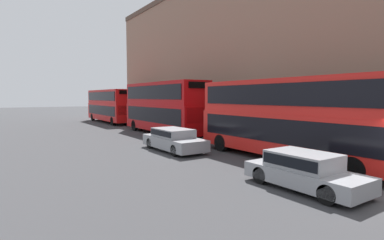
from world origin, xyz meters
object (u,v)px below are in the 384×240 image
(bus_second_in_queue, at_px, (164,106))
(pedestrian, at_px, (170,122))
(bus_leading, at_px, (289,116))
(car_hatchback, at_px, (174,139))
(car_dark_sedan, at_px, (304,170))
(bus_third_in_queue, at_px, (111,105))

(bus_second_in_queue, height_order, pedestrian, bus_second_in_queue)
(bus_leading, height_order, car_hatchback, bus_leading)
(bus_second_in_queue, xyz_separation_m, car_dark_sedan, (-3.40, -16.55, -1.76))
(bus_second_in_queue, height_order, car_dark_sedan, bus_second_in_queue)
(bus_second_in_queue, distance_m, car_hatchback, 8.39)
(bus_third_in_queue, xyz_separation_m, car_dark_sedan, (-3.40, -30.52, -1.57))
(bus_second_in_queue, bearing_deg, bus_third_in_queue, 90.00)
(bus_third_in_queue, bearing_deg, bus_second_in_queue, -90.00)
(bus_third_in_queue, height_order, pedestrian, bus_third_in_queue)
(bus_leading, bearing_deg, bus_third_in_queue, 90.00)
(bus_second_in_queue, relative_size, car_dark_sedan, 2.55)
(car_dark_sedan, relative_size, car_hatchback, 0.88)
(bus_leading, height_order, bus_second_in_queue, bus_second_in_queue)
(bus_third_in_queue, bearing_deg, pedestrian, -78.93)
(bus_second_in_queue, xyz_separation_m, car_hatchback, (-3.40, -7.47, -1.75))
(bus_third_in_queue, xyz_separation_m, car_hatchback, (-3.40, -21.44, -1.55))
(bus_second_in_queue, height_order, car_hatchback, bus_second_in_queue)
(pedestrian, bearing_deg, bus_leading, -97.73)
(car_hatchback, bearing_deg, pedestrian, 61.62)
(pedestrian, bearing_deg, bus_third_in_queue, 101.07)
(car_hatchback, bearing_deg, car_dark_sedan, -90.00)
(pedestrian, bearing_deg, car_hatchback, -118.38)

